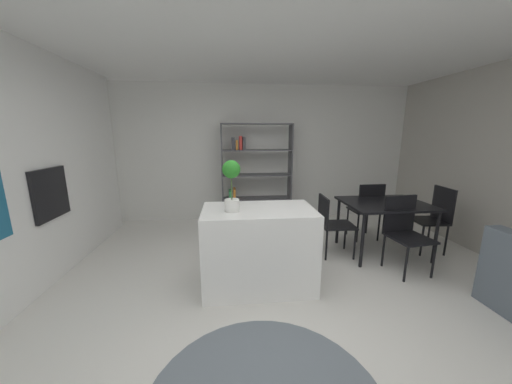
% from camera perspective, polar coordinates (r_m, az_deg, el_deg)
% --- Properties ---
extents(ground_plane, '(8.86, 8.86, 0.00)m').
position_cam_1_polar(ground_plane, '(3.12, 3.55, -21.11)').
color(ground_plane, silver).
extents(ceiling_slab, '(6.45, 5.64, 0.06)m').
position_cam_1_polar(ceiling_slab, '(2.77, 4.43, 32.84)').
color(ceiling_slab, white).
rests_on(ceiling_slab, ground_plane).
extents(back_partition, '(6.45, 0.06, 2.66)m').
position_cam_1_polar(back_partition, '(5.38, -1.07, 8.25)').
color(back_partition, silver).
rests_on(back_partition, ground_plane).
extents(built_in_oven, '(0.06, 0.58, 0.58)m').
position_cam_1_polar(built_in_oven, '(3.85, -37.83, -0.24)').
color(built_in_oven, black).
rests_on(built_in_oven, ground_plane).
extents(kitchen_island, '(1.23, 0.72, 0.92)m').
position_cam_1_polar(kitchen_island, '(3.07, 0.53, -11.89)').
color(kitchen_island, white).
rests_on(kitchen_island, ground_plane).
extents(potted_plant_on_island, '(0.19, 0.19, 0.54)m').
position_cam_1_polar(potted_plant_on_island, '(2.76, -5.28, 2.35)').
color(potted_plant_on_island, white).
rests_on(potted_plant_on_island, kitchen_island).
extents(open_bookshelf, '(1.33, 0.33, 1.91)m').
position_cam_1_polar(open_bookshelf, '(5.08, -1.27, 3.46)').
color(open_bookshelf, '#4C4C51').
rests_on(open_bookshelf, ground_plane).
extents(dining_table, '(1.14, 0.91, 0.76)m').
position_cam_1_polar(dining_table, '(4.23, 25.96, -3.00)').
color(dining_table, black).
rests_on(dining_table, ground_plane).
extents(dining_chair_near, '(0.50, 0.50, 0.95)m').
position_cam_1_polar(dining_chair_near, '(3.88, 29.22, -6.65)').
color(dining_chair_near, black).
rests_on(dining_chair_near, ground_plane).
extents(dining_chair_island_side, '(0.48, 0.43, 0.87)m').
position_cam_1_polar(dining_chair_island_side, '(3.93, 15.77, -5.89)').
color(dining_chair_island_side, black).
rests_on(dining_chair_island_side, ground_plane).
extents(dining_chair_far, '(0.44, 0.43, 0.95)m').
position_cam_1_polar(dining_chair_far, '(4.66, 22.81, -2.86)').
color(dining_chair_far, black).
rests_on(dining_chair_far, ground_plane).
extents(dining_chair_window_side, '(0.44, 0.46, 0.96)m').
position_cam_1_polar(dining_chair_window_side, '(4.71, 34.11, -3.92)').
color(dining_chair_window_side, black).
rests_on(dining_chair_window_side, ground_plane).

